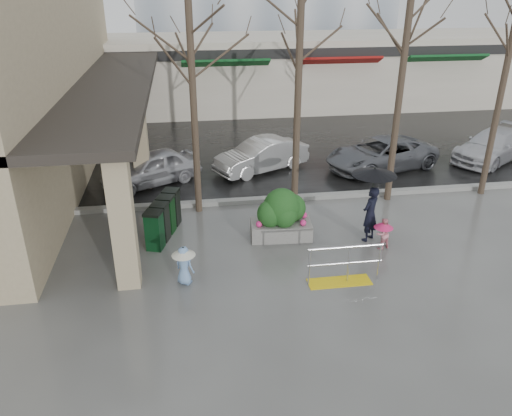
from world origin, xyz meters
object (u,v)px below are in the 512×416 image
object	(u,v)px
tree_west	(191,50)
car_d	(493,146)
child_blue	(184,262)
woman	(372,197)
car_a	(151,168)
planter	(282,215)
tree_mideast	(405,54)
car_c	(381,154)
car_b	(261,155)
handrail	(343,269)
news_boxes	(164,218)
tree_midwest	(300,43)
child_pink	(383,231)

from	to	relation	value
tree_west	car_d	size ratio (longest dim) A/B	1.57
child_blue	car_d	size ratio (longest dim) A/B	0.24
woman	car_d	size ratio (longest dim) A/B	0.52
child_blue	car_a	size ratio (longest dim) A/B	0.28
planter	car_a	size ratio (longest dim) A/B	0.49
child_blue	planter	bearing A→B (deg)	-107.36
planter	car_a	world-z (taller)	planter
tree_mideast	car_c	bearing A→B (deg)	73.64
child_blue	car_b	world-z (taller)	car_b
handrail	news_boxes	world-z (taller)	news_boxes
tree_midwest	car_d	bearing A→B (deg)	19.55
tree_midwest	news_boxes	bearing A→B (deg)	-159.54
tree_midwest	car_c	bearing A→B (deg)	35.06
tree_midwest	car_a	xyz separation A→B (m)	(-4.82, 2.63, -4.60)
handrail	tree_midwest	distance (m)	6.83
car_a	child_pink	bearing A→B (deg)	19.88
child_blue	handrail	bearing A→B (deg)	-151.00
tree_mideast	car_d	xyz separation A→B (m)	(5.89, 3.26, -4.23)
tree_mideast	child_pink	distance (m)	5.63
handrail	car_b	bearing A→B (deg)	95.11
car_a	car_c	distance (m)	8.98
car_a	car_b	size ratio (longest dim) A/B	0.97
tree_west	car_b	bearing A→B (deg)	52.63
car_a	handrail	bearing A→B (deg)	5.47
handrail	news_boxes	xyz separation A→B (m)	(-4.45, 3.20, 0.20)
tree_midwest	child_pink	distance (m)	6.01
tree_midwest	woman	bearing A→B (deg)	-59.77
tree_west	car_c	xyz separation A→B (m)	(7.36, 2.92, -4.45)
tree_west	news_boxes	size ratio (longest dim) A/B	3.25
woman	car_a	distance (m)	8.39
handrail	car_d	distance (m)	12.11
tree_mideast	car_a	xyz separation A→B (m)	(-8.12, 2.63, -4.23)
tree_west	planter	world-z (taller)	tree_west
tree_mideast	car_a	distance (m)	9.52
planter	news_boxes	xyz separation A→B (m)	(-3.40, 0.61, -0.16)
tree_west	car_a	world-z (taller)	tree_west
handrail	tree_west	distance (m)	7.52
car_c	car_a	bearing A→B (deg)	-105.19
woman	child_pink	xyz separation A→B (m)	(0.21, -0.55, -0.83)
planter	woman	bearing A→B (deg)	-12.02
tree_midwest	car_b	xyz separation A→B (m)	(-0.58, 3.44, -4.60)
tree_west	tree_midwest	size ratio (longest dim) A/B	0.97
tree_mideast	car_d	distance (m)	7.96
tree_west	child_pink	world-z (taller)	tree_west
tree_midwest	news_boxes	xyz separation A→B (m)	(-4.28, -1.60, -4.66)
tree_west	tree_midwest	xyz separation A→B (m)	(3.20, 0.00, 0.15)
car_d	tree_midwest	bearing A→B (deg)	-101.58
news_boxes	car_b	size ratio (longest dim) A/B	0.55
car_a	car_d	bearing A→B (deg)	64.25
tree_west	tree_mideast	size ratio (longest dim) A/B	1.05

